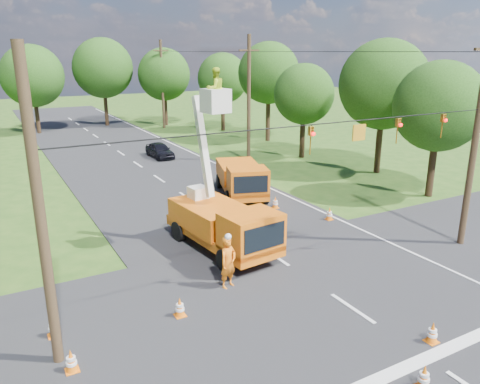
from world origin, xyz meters
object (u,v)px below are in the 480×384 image
ground_worker (228,263)px  tree_right_a (439,107)px  pole_left (40,217)px  tree_right_d (269,73)px  second_truck (242,178)px  distant_car (160,150)px  pole_right_far (162,84)px  traffic_cone_3 (275,203)px  tree_far_c (164,74)px  traffic_cone_0 (424,377)px  pole_right_mid (249,98)px  traffic_cone_1 (432,333)px  traffic_cone_5 (71,361)px  tree_right_b (384,85)px  traffic_cone_4 (180,307)px  pole_right_near (476,137)px  tree_right_e (223,78)px  traffic_cone_6 (53,327)px  traffic_cone_7 (244,182)px  tree_right_c (304,94)px  traffic_cone_2 (275,219)px  traffic_cone_8 (329,214)px  tree_far_a (32,76)px  bucket_truck (223,215)px  tree_far_b (103,68)px

ground_worker → tree_right_a: (16.56, 4.44, 4.53)m
pole_left → tree_right_d: size_ratio=0.93×
second_truck → distant_car: (-0.61, 13.19, -0.55)m
pole_right_far → traffic_cone_3: bearing=-98.7°
tree_far_c → tree_right_a: bearing=-83.7°
traffic_cone_0 → pole_right_mid: (9.60, 25.99, 4.75)m
traffic_cone_1 → tree_right_d: (14.00, 31.70, 6.32)m
traffic_cone_1 → traffic_cone_5: bearing=158.3°
ground_worker → tree_right_b: (18.06, 10.44, 5.40)m
traffic_cone_4 → pole_right_far: size_ratio=0.07×
distant_car → tree_right_d: 13.90m
traffic_cone_3 → pole_left: bearing=-146.9°
distant_car → pole_right_mid: size_ratio=0.38×
pole_right_near → tree_right_e: size_ratio=1.16×
traffic_cone_6 → pole_right_near: bearing=-4.3°
tree_right_a → tree_right_e: 29.00m
pole_right_far → traffic_cone_0: bearing=-101.8°
tree_right_b → pole_right_near: bearing=-118.4°
traffic_cone_7 → tree_right_c: 11.67m
second_truck → ground_worker: (-6.16, -9.96, -0.16)m
tree_right_d → pole_right_near: bearing=-103.1°
traffic_cone_4 → tree_right_b: tree_right_b is taller
distant_car → pole_left: 27.73m
traffic_cone_2 → tree_right_e: bearing=67.9°
traffic_cone_4 → pole_right_mid: 24.45m
traffic_cone_1 → traffic_cone_8: bearing=67.0°
traffic_cone_6 → traffic_cone_4: bearing=-12.0°
pole_right_far → tree_right_c: 21.52m
traffic_cone_2 → pole_right_far: bearing=79.3°
traffic_cone_3 → tree_far_a: (-8.69, 34.41, 5.83)m
traffic_cone_4 → tree_far_c: (14.98, 41.49, 5.70)m
distant_car → tree_right_a: bearing=-60.9°
traffic_cone_2 → pole_right_near: pole_right_near is taller
bucket_truck → traffic_cone_7: (5.93, 8.54, -1.35)m
ground_worker → traffic_cone_4: ground_worker is taller
tree_far_b → pole_right_mid: bearing=-77.6°
tree_right_d → traffic_cone_0: bearing=-115.7°
traffic_cone_4 → tree_right_e: bearing=60.8°
traffic_cone_5 → tree_right_a: 24.27m
tree_far_b → tree_right_c: bearing=-68.6°
ground_worker → tree_right_d: (17.86, 25.44, 5.64)m
traffic_cone_4 → pole_right_far: pole_right_far is taller
second_truck → traffic_cone_1: 16.40m
traffic_cone_2 → tree_right_b: 15.37m
tree_right_d → pole_right_far: bearing=115.9°
traffic_cone_4 → traffic_cone_7: bearing=52.6°
traffic_cone_0 → pole_right_far: (9.60, 45.99, 4.75)m
tree_right_e → tree_far_a: size_ratio=0.91×
traffic_cone_3 → pole_right_mid: (4.81, 11.41, 4.75)m
traffic_cone_7 → pole_right_mid: bearing=57.9°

